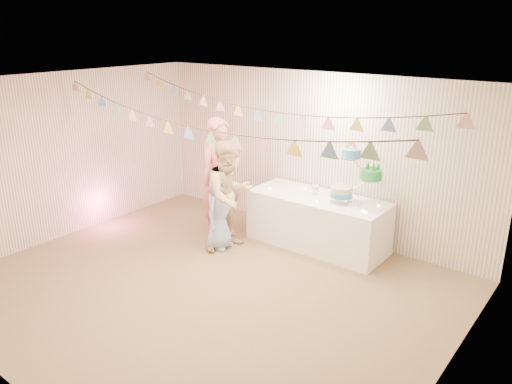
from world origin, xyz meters
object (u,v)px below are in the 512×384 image
Objects in this scene: person_adult_b at (229,195)px; table at (318,221)px; person_adult_a at (221,179)px; cake_stand at (355,179)px; person_child at (219,212)px.

table is at bearing -35.35° from person_adult_b.
person_adult_b is (0.38, -0.25, -0.13)m from person_adult_a.
cake_stand is at bearing -52.92° from person_adult_a.
table is 1.42m from person_adult_b.
person_adult_a is at bearing -156.10° from table.
person_adult_b is (-1.58, -0.92, -0.33)m from cake_stand.
cake_stand is at bearing -45.32° from person_adult_b.
person_adult_a reaches higher than cake_stand.
person_adult_a is 0.59m from person_child.
person_child is at bearing -124.18° from person_adult_a.
table is 1.10× the size of person_adult_a.
person_adult_a is at bearing -161.00° from cake_stand.
person_adult_a is 0.47m from person_adult_b.
person_adult_a is at bearing 71.44° from person_adult_b.
person_adult_b is (-1.03, -0.87, 0.44)m from table.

